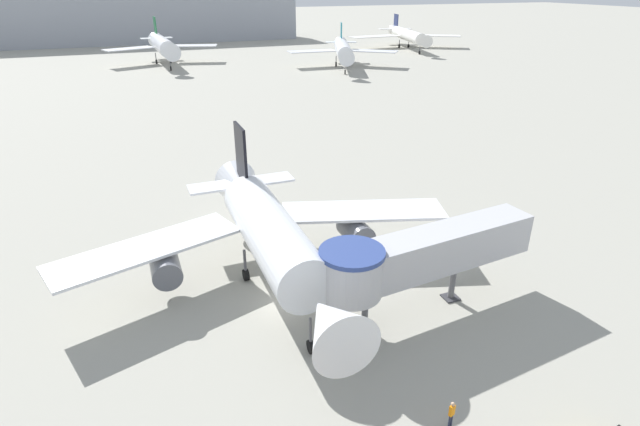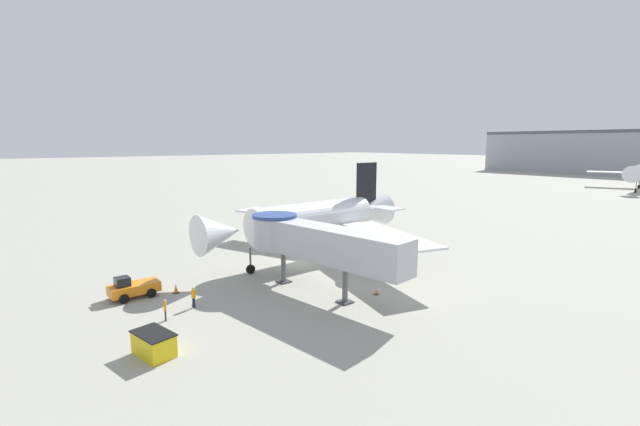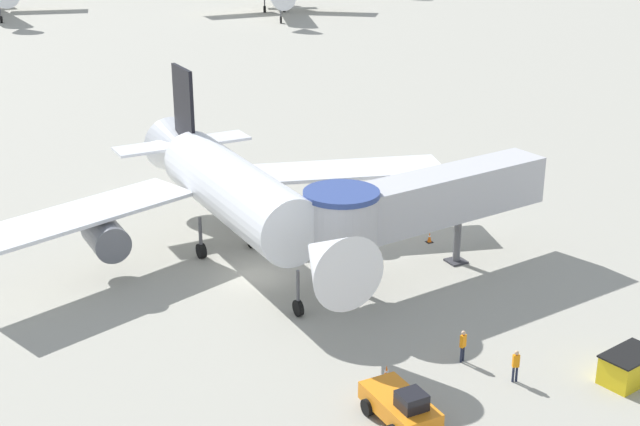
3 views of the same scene
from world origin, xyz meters
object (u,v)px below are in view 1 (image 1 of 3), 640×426
main_airplane (270,233)px  ground_crew_marshaller (452,413)px  background_jet_navy_tail (407,35)px  background_jet_teal_tail (343,50)px  background_jet_green_tail (162,45)px  traffic_cone_starboard_wing (430,271)px  jet_bridge (415,256)px

main_airplane → ground_crew_marshaller: (4.94, -16.22, -3.42)m
background_jet_navy_tail → background_jet_teal_tail: bearing=-127.9°
background_jet_navy_tail → background_jet_green_tail: (-78.69, -6.60, 0.66)m
main_airplane → traffic_cone_starboard_wing: (11.96, -3.13, -4.05)m
background_jet_teal_tail → background_jet_green_tail: background_jet_green_tail is taller
main_airplane → background_jet_green_tail: background_jet_green_tail is taller
main_airplane → background_jet_navy_tail: 145.99m
main_airplane → background_jet_green_tail: 114.76m
traffic_cone_starboard_wing → main_airplane: bearing=165.3°
traffic_cone_starboard_wing → background_jet_green_tail: background_jet_green_tail is taller
jet_bridge → ground_crew_marshaller: jet_bridge is taller
main_airplane → background_jet_teal_tail: bearing=63.0°
jet_bridge → background_jet_green_tail: background_jet_green_tail is taller
background_jet_navy_tail → main_airplane: bearing=-110.7°
background_jet_green_tail → ground_crew_marshaller: bearing=-91.7°
jet_bridge → background_jet_teal_tail: 106.53m
jet_bridge → background_jet_teal_tail: background_jet_teal_tail is taller
jet_bridge → traffic_cone_starboard_wing: size_ratio=24.40×
background_jet_navy_tail → ground_crew_marshaller: bearing=-105.9°
traffic_cone_starboard_wing → jet_bridge: bearing=-136.7°
jet_bridge → background_jet_navy_tail: bearing=53.7°
main_airplane → background_jet_navy_tail: size_ratio=0.81×
main_airplane → jet_bridge: bearing=-41.3°
jet_bridge → background_jet_teal_tail: size_ratio=0.56×
jet_bridge → background_jet_navy_tail: background_jet_navy_tail is taller
traffic_cone_starboard_wing → background_jet_green_tail: bearing=94.6°
traffic_cone_starboard_wing → background_jet_teal_tail: background_jet_teal_tail is taller
background_jet_navy_tail → traffic_cone_starboard_wing: bearing=-106.0°
main_airplane → ground_crew_marshaller: size_ratio=18.67×
traffic_cone_starboard_wing → background_jet_navy_tail: 142.48m
background_jet_navy_tail → background_jet_teal_tail: background_jet_teal_tail is taller
jet_bridge → background_jet_green_tail: bearing=86.0°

